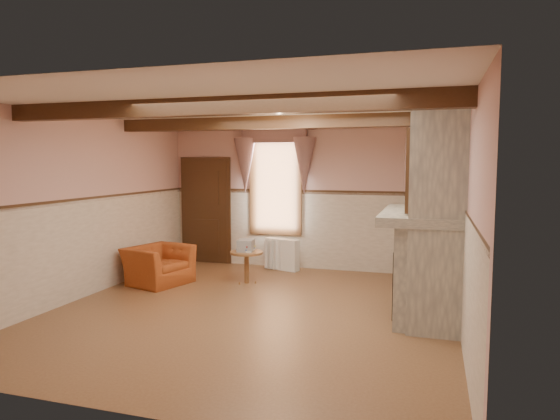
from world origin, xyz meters
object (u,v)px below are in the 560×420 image
(radiator, at_px, (282,254))
(mantel_clock, at_px, (424,199))
(bowl, at_px, (423,207))
(oil_lamp, at_px, (423,199))
(armchair, at_px, (158,265))
(side_table, at_px, (247,267))

(radiator, bearing_deg, mantel_clock, -9.49)
(bowl, relative_size, oil_lamp, 1.15)
(armchair, bearing_deg, side_table, -55.04)
(radiator, bearing_deg, armchair, -118.48)
(side_table, distance_m, mantel_clock, 3.16)
(armchair, relative_size, mantel_clock, 4.13)
(armchair, relative_size, radiator, 1.42)
(armchair, xyz_separation_m, mantel_clock, (4.33, 0.39, 1.20))
(armchair, relative_size, oil_lamp, 3.54)
(armchair, xyz_separation_m, radiator, (1.70, 1.69, -0.02))
(oil_lamp, bearing_deg, bowl, -90.00)
(radiator, bearing_deg, oil_lamp, -16.65)
(radiator, distance_m, bowl, 3.45)
(radiator, relative_size, bowl, 2.17)
(mantel_clock, bearing_deg, bowl, -90.00)
(side_table, distance_m, oil_lamp, 3.22)
(mantel_clock, bearing_deg, armchair, -174.84)
(mantel_clock, relative_size, oil_lamp, 0.86)
(radiator, height_order, bowl, bowl)
(radiator, relative_size, oil_lamp, 2.50)
(armchair, height_order, bowl, bowl)
(side_table, bearing_deg, radiator, 77.43)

